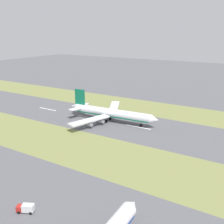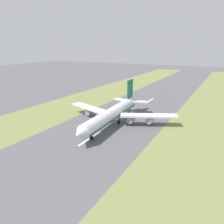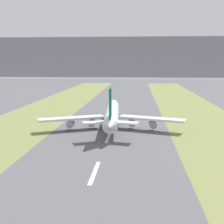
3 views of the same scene
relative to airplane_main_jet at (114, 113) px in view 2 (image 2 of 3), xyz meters
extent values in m
plane|color=#56565B|center=(0.07, -3.35, -6.02)|extent=(800.00, 800.00, 0.00)
cube|color=olive|center=(-44.93, -3.35, -6.02)|extent=(40.00, 600.00, 0.01)
cube|color=olive|center=(45.07, -3.35, -6.02)|extent=(40.00, 600.00, 0.01)
cube|color=silver|center=(0.07, -58.10, -6.01)|extent=(1.20, 18.00, 0.01)
cube|color=silver|center=(0.07, -18.10, -6.01)|extent=(1.20, 18.00, 0.01)
cube|color=silver|center=(0.07, 21.90, -6.01)|extent=(1.20, 18.00, 0.01)
cylinder|color=silver|center=(-0.11, 1.90, 0.18)|extent=(9.30, 56.26, 6.00)
cone|color=silver|center=(-1.92, 32.35, 0.18)|extent=(6.17, 5.34, 5.88)
cone|color=silver|center=(1.72, -29.04, 0.98)|extent=(5.45, 6.29, 5.10)
cube|color=#0F6647|center=(-0.11, 1.90, -1.47)|extent=(8.87, 54.00, 0.70)
cube|color=silver|center=(-17.16, -6.34, -0.72)|extent=(28.77, 17.85, 0.90)
cube|color=silver|center=(17.78, -4.27, -0.72)|extent=(29.40, 14.94, 0.90)
cylinder|color=#93939E|center=(-8.86, -2.62, -3.17)|extent=(3.48, 4.98, 3.20)
cylinder|color=#93939E|center=(-17.64, -6.65, -3.17)|extent=(3.48, 4.98, 3.20)
cylinder|color=#93939E|center=(9.11, -1.56, -3.17)|extent=(3.48, 4.98, 3.20)
cylinder|color=#93939E|center=(18.30, -4.52, -3.17)|extent=(3.48, 4.98, 3.20)
cube|color=#0F6647|center=(1.42, -24.05, 8.68)|extent=(1.27, 8.03, 11.00)
cube|color=silver|center=(-4.07, -24.38, 1.18)|extent=(10.92, 7.74, 0.60)
cube|color=silver|center=(6.92, -23.73, 1.18)|extent=(10.79, 6.78, 0.60)
cylinder|color=#59595E|center=(-1.37, 23.14, -3.52)|extent=(0.50, 0.50, 3.20)
cylinder|color=black|center=(-1.37, 23.14, -5.12)|extent=(1.00, 1.85, 1.80)
cylinder|color=#59595E|center=(-2.53, -1.25, -3.52)|extent=(0.50, 0.50, 3.20)
cylinder|color=black|center=(-2.53, -1.25, -5.12)|extent=(1.00, 1.85, 1.80)
cylinder|color=#59595E|center=(2.66, -0.94, -3.52)|extent=(0.50, 0.50, 3.20)
cylinder|color=black|center=(2.66, -0.94, -5.12)|extent=(1.00, 1.85, 1.80)
camera|label=1|loc=(146.72, 89.17, 53.94)|focal=42.00mm
camera|label=2|loc=(-51.20, 96.55, 33.14)|focal=35.00mm
camera|label=3|loc=(11.53, -138.51, 23.80)|focal=50.00mm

